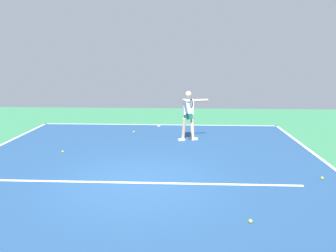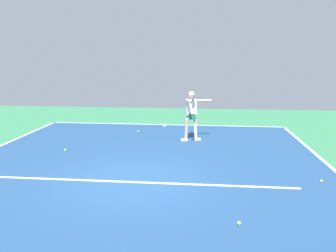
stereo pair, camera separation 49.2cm
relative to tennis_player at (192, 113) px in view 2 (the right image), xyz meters
name	(u,v)px [view 2 (the right image)]	position (x,y,z in m)	size (l,w,h in m)	color
ground_plane	(134,180)	(1.21, 3.85, -0.98)	(22.43, 22.43, 0.00)	#388456
court_surface	(134,180)	(1.21, 3.85, -0.98)	(9.97, 13.11, 0.00)	navy
court_line_baseline_near	(165,125)	(1.21, -2.65, -0.98)	(9.97, 0.10, 0.01)	white
court_line_service	(133,182)	(1.21, 4.01, -0.98)	(7.48, 0.10, 0.01)	white
court_line_centre_mark	(164,126)	(1.21, -2.45, -0.98)	(0.10, 0.30, 0.01)	white
tennis_player	(192,113)	(0.00, 0.00, 0.00)	(1.03, 1.27, 1.72)	beige
tennis_ball_near_service_line	(138,131)	(2.06, -1.11, -0.95)	(0.07, 0.07, 0.07)	yellow
tennis_ball_near_player	(239,223)	(-1.01, 5.78, -0.95)	(0.07, 0.07, 0.07)	#C6E53D
tennis_ball_by_sideline	(321,181)	(-3.10, 3.58, -0.95)	(0.07, 0.07, 0.07)	yellow
tennis_ball_far_corner	(65,150)	(3.80, 1.69, -0.95)	(0.07, 0.07, 0.07)	yellow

